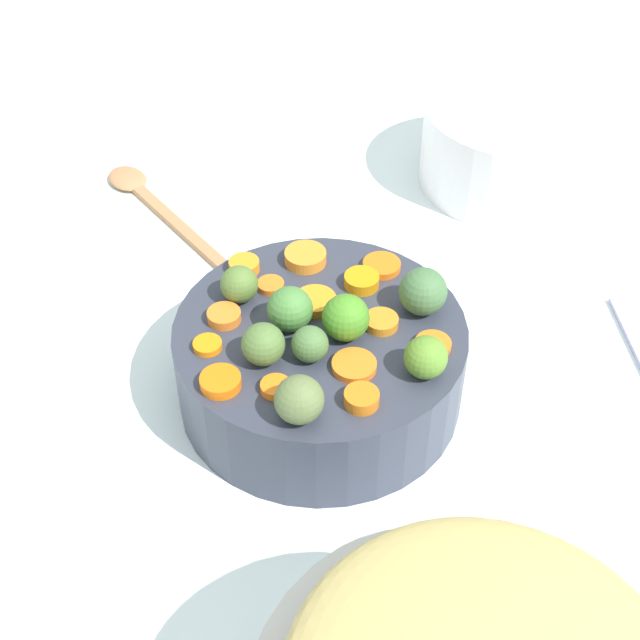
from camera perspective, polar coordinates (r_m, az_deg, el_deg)
tabletop at (r=0.86m, az=0.82°, el=-6.02°), size 2.40×2.40×0.02m
serving_bowl_carrots at (r=0.83m, az=0.00°, el=-2.66°), size 0.26×0.26×0.08m
carrot_slice_0 at (r=0.82m, az=-0.29°, el=1.17°), size 0.05×0.05×0.01m
carrot_slice_1 at (r=0.75m, az=-2.79°, el=-4.21°), size 0.04×0.04×0.01m
carrot_slice_2 at (r=0.84m, az=-3.11°, el=2.19°), size 0.03×0.03×0.01m
carrot_slice_3 at (r=0.80m, az=3.86°, el=-0.11°), size 0.03×0.03×0.01m
carrot_slice_4 at (r=0.75m, az=-6.25°, el=-3.86°), size 0.05×0.05×0.01m
carrot_slice_5 at (r=0.79m, az=-7.06°, el=-1.57°), size 0.03×0.03×0.01m
carrot_slice_6 at (r=0.73m, az=2.62°, el=-4.93°), size 0.04×0.04×0.01m
carrot_slice_7 at (r=0.86m, az=-4.77°, el=3.41°), size 0.04×0.04×0.01m
carrot_slice_8 at (r=0.81m, az=-6.03°, el=0.24°), size 0.04×0.04×0.01m
carrot_slice_9 at (r=0.86m, az=3.88°, el=3.42°), size 0.04×0.04×0.01m
carrot_slice_10 at (r=0.76m, az=2.15°, el=-2.86°), size 0.05×0.05×0.01m
carrot_slice_11 at (r=0.87m, az=-0.92°, el=3.95°), size 0.05×0.05×0.01m
carrot_slice_12 at (r=0.84m, az=2.62°, el=2.46°), size 0.04×0.04×0.01m
carrot_slice_13 at (r=0.79m, az=7.09°, el=-1.55°), size 0.04×0.04×0.01m
brussels_sprout_0 at (r=0.81m, az=6.47°, el=1.79°), size 0.04×0.04×0.04m
brussels_sprout_1 at (r=0.79m, az=-1.89°, el=0.68°), size 0.04×0.04×0.04m
brussels_sprout_2 at (r=0.71m, az=-1.32°, el=-5.01°), size 0.04×0.04×0.04m
brussels_sprout_3 at (r=0.76m, az=-0.64°, el=-1.52°), size 0.03×0.03×0.03m
brussels_sprout_4 at (r=0.75m, az=6.64°, el=-2.33°), size 0.04×0.04×0.04m
brussels_sprout_5 at (r=0.76m, az=-3.58°, el=-1.53°), size 0.04×0.04×0.04m
brussels_sprout_6 at (r=0.78m, az=1.63°, el=0.15°), size 0.04×0.04×0.04m
brussels_sprout_7 at (r=0.82m, az=-5.08°, el=2.24°), size 0.03×0.03×0.03m
wooden_spoon at (r=1.10m, az=-10.34°, el=7.20°), size 0.16×0.26×0.01m
casserole_dish at (r=1.13m, az=12.00°, el=10.67°), size 0.22×0.22×0.10m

